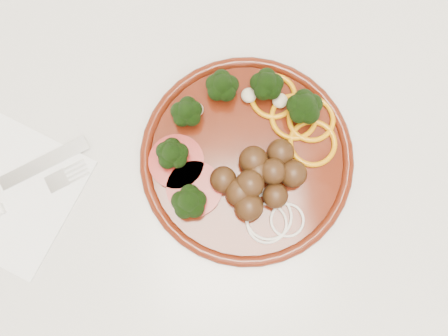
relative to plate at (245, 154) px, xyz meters
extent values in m
cube|color=beige|center=(0.10, 0.00, -0.48)|extent=(2.40, 0.60, 0.87)
cube|color=silver|center=(0.10, 0.00, -0.03)|extent=(2.40, 0.60, 0.03)
cylinder|color=#4B1609|center=(0.00, 0.00, -0.01)|extent=(0.27, 0.27, 0.01)
torus|color=#4B1609|center=(0.00, 0.00, 0.00)|extent=(0.27, 0.27, 0.01)
sphere|color=#3F240F|center=(-0.03, -0.03, 0.01)|extent=(0.03, 0.03, 0.03)
sphere|color=#3F240F|center=(0.00, -0.07, 0.01)|extent=(0.03, 0.03, 0.03)
sphere|color=#3F240F|center=(0.04, -0.01, 0.01)|extent=(0.03, 0.03, 0.03)
sphere|color=#3F240F|center=(0.03, -0.03, 0.01)|extent=(0.03, 0.03, 0.03)
sphere|color=#3F240F|center=(0.00, -0.04, 0.01)|extent=(0.03, 0.03, 0.03)
sphere|color=#3F240F|center=(0.01, -0.01, 0.01)|extent=(0.03, 0.03, 0.03)
sphere|color=#3F240F|center=(0.03, -0.06, 0.01)|extent=(0.03, 0.03, 0.03)
sphere|color=#3F240F|center=(0.05, -0.03, 0.01)|extent=(0.03, 0.03, 0.03)
sphere|color=#3F240F|center=(-0.01, -0.05, 0.01)|extent=(0.03, 0.03, 0.03)
sphere|color=#3F240F|center=(0.01, -0.03, 0.01)|extent=(0.03, 0.03, 0.03)
torus|color=orange|center=(0.07, 0.04, 0.00)|extent=(0.06, 0.06, 0.01)
torus|color=orange|center=(0.09, 0.00, 0.00)|extent=(0.06, 0.06, 0.01)
torus|color=orange|center=(0.05, 0.07, 0.00)|extent=(0.06, 0.06, 0.01)
torus|color=orange|center=(0.09, 0.04, 0.00)|extent=(0.06, 0.06, 0.01)
cylinder|color=#720A07|center=(-0.09, 0.00, 0.00)|extent=(0.07, 0.07, 0.01)
cylinder|color=#720A07|center=(-0.07, -0.04, 0.00)|extent=(0.07, 0.07, 0.01)
torus|color=beige|center=(0.02, -0.09, 0.00)|extent=(0.05, 0.05, 0.00)
torus|color=beige|center=(0.04, -0.09, 0.00)|extent=(0.04, 0.04, 0.00)
torus|color=beige|center=(0.02, -0.08, 0.00)|extent=(0.06, 0.06, 0.00)
ellipsoid|color=#C6B793|center=(0.02, 0.07, 0.00)|extent=(0.02, 0.02, 0.01)
ellipsoid|color=#C6B793|center=(-0.05, 0.06, 0.00)|extent=(0.02, 0.02, 0.01)
ellipsoid|color=#C6B793|center=(0.05, 0.06, 0.00)|extent=(0.02, 0.02, 0.01)
cube|color=white|center=(-0.30, -0.01, -0.01)|extent=(0.23, 0.23, 0.00)
cube|color=silver|center=(-0.25, 0.02, -0.01)|extent=(0.12, 0.06, 0.00)
cube|color=silver|center=(-0.24, 0.00, -0.01)|extent=(0.03, 0.03, 0.00)
cube|color=silver|center=(-0.21, 0.00, -0.01)|extent=(0.03, 0.01, 0.00)
cube|color=silver|center=(-0.21, 0.00, -0.01)|extent=(0.03, 0.01, 0.00)
cube|color=silver|center=(-0.21, 0.01, -0.01)|extent=(0.03, 0.01, 0.00)
cube|color=silver|center=(-0.22, 0.02, -0.01)|extent=(0.03, 0.01, 0.00)
camera|label=1|loc=(-0.04, -0.12, 0.61)|focal=40.00mm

